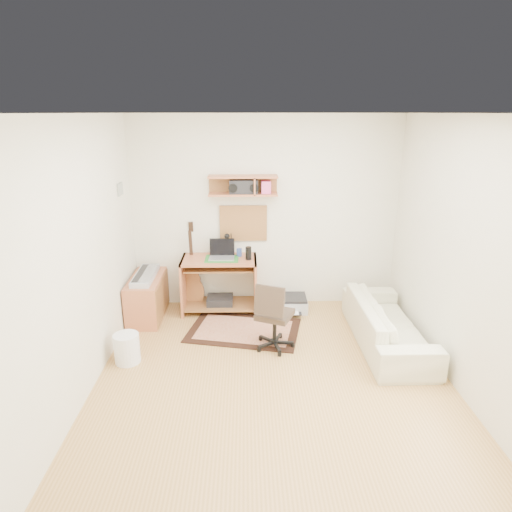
{
  "coord_description": "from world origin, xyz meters",
  "views": [
    {
      "loc": [
        -0.27,
        -3.93,
        2.61
      ],
      "look_at": [
        -0.15,
        1.05,
        1.0
      ],
      "focal_mm": 31.33,
      "sensor_mm": 36.0,
      "label": 1
    }
  ],
  "objects_px": {
    "desk": "(220,285)",
    "cabinet": "(147,297)",
    "task_chair": "(275,314)",
    "sofa": "(388,316)",
    "printer": "(289,304)"
  },
  "relations": [
    {
      "from": "printer",
      "to": "sofa",
      "type": "distance_m",
      "value": 1.45
    },
    {
      "from": "printer",
      "to": "task_chair",
      "type": "bearing_deg",
      "value": -103.14
    },
    {
      "from": "task_chair",
      "to": "printer",
      "type": "xyz_separation_m",
      "value": [
        0.26,
        1.02,
        -0.33
      ]
    },
    {
      "from": "cabinet",
      "to": "printer",
      "type": "relative_size",
      "value": 1.81
    },
    {
      "from": "desk",
      "to": "cabinet",
      "type": "xyz_separation_m",
      "value": [
        -0.95,
        -0.18,
        -0.1
      ]
    },
    {
      "from": "task_chair",
      "to": "sofa",
      "type": "xyz_separation_m",
      "value": [
        1.32,
        0.06,
        -0.07
      ]
    },
    {
      "from": "cabinet",
      "to": "desk",
      "type": "bearing_deg",
      "value": 10.42
    },
    {
      "from": "task_chair",
      "to": "cabinet",
      "type": "height_order",
      "value": "task_chair"
    },
    {
      "from": "task_chair",
      "to": "sofa",
      "type": "distance_m",
      "value": 1.33
    },
    {
      "from": "task_chair",
      "to": "cabinet",
      "type": "bearing_deg",
      "value": 175.93
    },
    {
      "from": "task_chair",
      "to": "sofa",
      "type": "relative_size",
      "value": 0.47
    },
    {
      "from": "desk",
      "to": "cabinet",
      "type": "distance_m",
      "value": 0.97
    },
    {
      "from": "task_chair",
      "to": "cabinet",
      "type": "distance_m",
      "value": 1.85
    },
    {
      "from": "cabinet",
      "to": "task_chair",
      "type": "bearing_deg",
      "value": -27.75
    },
    {
      "from": "task_chair",
      "to": "cabinet",
      "type": "xyz_separation_m",
      "value": [
        -1.64,
        0.86,
        -0.14
      ]
    }
  ]
}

